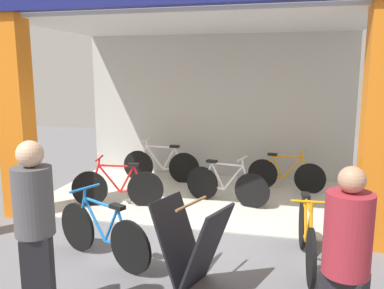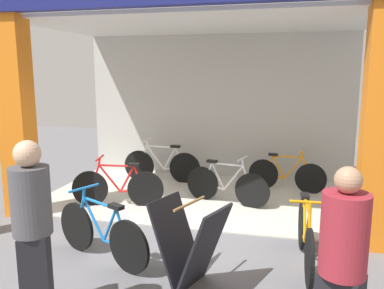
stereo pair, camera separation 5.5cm
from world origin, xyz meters
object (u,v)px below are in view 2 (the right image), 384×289
bicycle_inside_2 (286,175)px  pedestrian_3 (342,267)px  bicycle_parked_1 (305,236)px  pedestrian_1 (34,234)px  bicycle_inside_0 (226,185)px  bicycle_inside_3 (118,187)px  bicycle_parked_0 (101,233)px  sandwich_board_sign (190,245)px  bicycle_inside_1 (162,165)px

bicycle_inside_2 → pedestrian_3: size_ratio=0.92×
bicycle_parked_1 → pedestrian_1: 3.07m
bicycle_inside_0 → bicycle_inside_3: 1.90m
bicycle_inside_0 → bicycle_inside_3: size_ratio=0.97×
bicycle_inside_2 → bicycle_parked_0: 4.19m
bicycle_parked_1 → pedestrian_1: pedestrian_1 is taller
bicycle_parked_1 → bicycle_inside_0: bearing=122.2°
pedestrian_3 → bicycle_inside_0: bearing=111.4°
sandwich_board_sign → pedestrian_3: size_ratio=0.59×
bicycle_inside_1 → bicycle_inside_2: 2.59m
bicycle_parked_0 → pedestrian_3: 2.93m
pedestrian_1 → pedestrian_3: size_ratio=1.07×
pedestrian_1 → bicycle_inside_3: bearing=101.7°
sandwich_board_sign → pedestrian_1: 1.61m
bicycle_inside_1 → bicycle_inside_2: (2.59, -0.07, -0.03)m
bicycle_parked_0 → pedestrian_1: 1.45m
bicycle_inside_1 → bicycle_parked_1: size_ratio=1.01×
bicycle_parked_1 → pedestrian_3: bearing=-84.0°
sandwich_board_sign → pedestrian_1: pedestrian_1 is taller
bicycle_inside_0 → bicycle_parked_1: 2.39m
bicycle_inside_0 → bicycle_inside_1: size_ratio=0.92×
bicycle_inside_0 → bicycle_parked_1: bicycle_parked_1 is taller
bicycle_inside_2 → sandwich_board_sign: size_ratio=1.56×
bicycle_inside_2 → bicycle_parked_0: size_ratio=1.00×
bicycle_inside_1 → sandwich_board_sign: size_ratio=1.74×
bicycle_inside_3 → pedestrian_3: 4.56m
bicycle_parked_0 → pedestrian_3: size_ratio=0.92×
sandwich_board_sign → pedestrian_3: pedestrian_3 is taller
bicycle_inside_2 → bicycle_inside_3: bicycle_inside_3 is taller
bicycle_inside_0 → pedestrian_1: (-1.14, -3.85, 0.56)m
bicycle_parked_0 → pedestrian_1: size_ratio=0.86×
bicycle_parked_0 → bicycle_inside_2: bearing=58.2°
bicycle_inside_1 → bicycle_inside_3: 1.72m
bicycle_inside_2 → bicycle_parked_0: bearing=-121.8°
bicycle_inside_2 → pedestrian_1: (-2.17, -4.90, 0.57)m
bicycle_inside_3 → bicycle_parked_0: size_ratio=1.05×
bicycle_inside_2 → bicycle_parked_0: bicycle_parked_0 is taller
bicycle_parked_0 → sandwich_board_sign: size_ratio=1.56×
bicycle_inside_3 → bicycle_inside_2: bearing=29.8°
bicycle_inside_3 → pedestrian_1: 3.39m
bicycle_inside_1 → sandwich_board_sign: sandwich_board_sign is taller
bicycle_inside_3 → bicycle_parked_0: bearing=-71.7°
bicycle_inside_0 → pedestrian_3: pedestrian_3 is taller
bicycle_parked_1 → sandwich_board_sign: sandwich_board_sign is taller
bicycle_inside_0 → bicycle_parked_1: (1.27, -2.02, 0.01)m
bicycle_inside_1 → bicycle_parked_0: bearing=-84.0°
bicycle_inside_0 → sandwich_board_sign: sandwich_board_sign is taller
bicycle_inside_0 → pedestrian_1: bearing=-106.5°
bicycle_inside_0 → pedestrian_3: (1.45, -3.71, 0.50)m
bicycle_parked_1 → bicycle_parked_0: bearing=-168.8°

